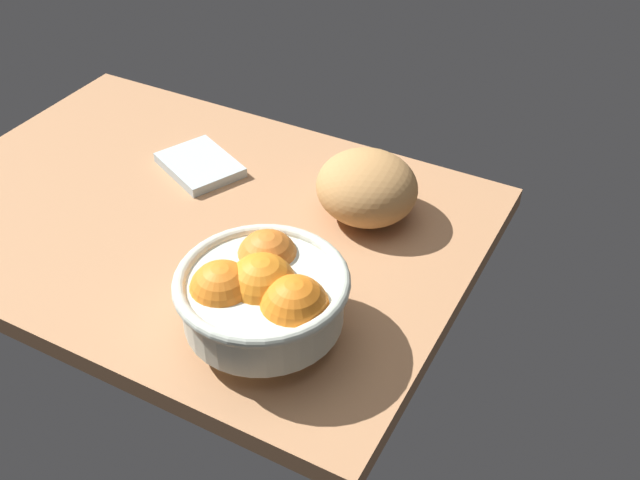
% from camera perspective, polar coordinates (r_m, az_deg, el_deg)
% --- Properties ---
extents(ground_plane, '(0.84, 0.59, 0.03)m').
position_cam_1_polar(ground_plane, '(1.15, -9.68, 1.41)').
color(ground_plane, '#B07B53').
extents(fruit_bowl, '(0.21, 0.21, 0.12)m').
position_cam_1_polar(fruit_bowl, '(0.89, -4.37, -4.07)').
color(fruit_bowl, silver).
rests_on(fruit_bowl, ground).
extents(bread_loaf, '(0.20, 0.20, 0.10)m').
position_cam_1_polar(bread_loaf, '(1.10, 3.57, 4.02)').
color(bread_loaf, tan).
rests_on(bread_loaf, ground).
extents(napkin_folded, '(0.16, 0.14, 0.02)m').
position_cam_1_polar(napkin_folded, '(1.23, -9.10, 5.64)').
color(napkin_folded, '#B2C4C8').
rests_on(napkin_folded, ground).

